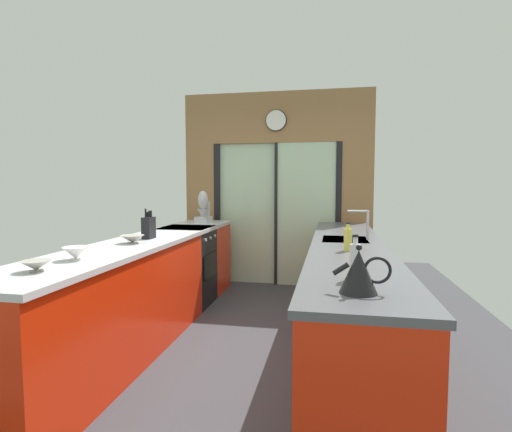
% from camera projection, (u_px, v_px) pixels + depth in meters
% --- Properties ---
extents(ground_plane, '(5.04, 7.60, 0.02)m').
position_uv_depth(ground_plane, '(251.00, 329.00, 3.89)').
color(ground_plane, '#38383D').
extents(back_wall_unit, '(2.64, 0.12, 2.70)m').
position_uv_depth(back_wall_unit, '(276.00, 177.00, 5.54)').
color(back_wall_unit, olive).
rests_on(back_wall_unit, ground_plane).
extents(left_counter_run, '(0.62, 3.80, 0.92)m').
position_uv_depth(left_counter_run, '(142.00, 290.00, 3.57)').
color(left_counter_run, red).
rests_on(left_counter_run, ground_plane).
extents(right_counter_run, '(0.62, 3.80, 0.92)m').
position_uv_depth(right_counter_run, '(347.00, 296.00, 3.39)').
color(right_counter_run, red).
rests_on(right_counter_run, ground_plane).
extents(sink_faucet, '(0.19, 0.02, 0.27)m').
position_uv_depth(sink_faucet, '(364.00, 220.00, 3.56)').
color(sink_faucet, '#B7BABC').
rests_on(sink_faucet, right_counter_run).
extents(oven_range, '(0.60, 0.60, 0.92)m').
position_uv_depth(oven_range, '(187.00, 266.00, 4.66)').
color(oven_range, black).
rests_on(oven_range, ground_plane).
extents(mixing_bowl_near, '(0.16, 0.16, 0.06)m').
position_uv_depth(mixing_bowl_near, '(36.00, 266.00, 2.25)').
color(mixing_bowl_near, gray).
rests_on(mixing_bowl_near, left_counter_run).
extents(mixing_bowl_mid, '(0.17, 0.17, 0.09)m').
position_uv_depth(mixing_bowl_mid, '(76.00, 253.00, 2.60)').
color(mixing_bowl_mid, silver).
rests_on(mixing_bowl_mid, left_counter_run).
extents(mixing_bowl_far, '(0.20, 0.20, 0.07)m').
position_uv_depth(mixing_bowl_far, '(132.00, 239.00, 3.34)').
color(mixing_bowl_far, gray).
rests_on(mixing_bowl_far, left_counter_run).
extents(knife_block, '(0.08, 0.14, 0.28)m').
position_uv_depth(knife_block, '(149.00, 227.00, 3.64)').
color(knife_block, black).
rests_on(knife_block, left_counter_run).
extents(stand_mixer, '(0.17, 0.27, 0.42)m').
position_uv_depth(stand_mixer, '(203.00, 210.00, 5.19)').
color(stand_mixer, '#B7BABC').
rests_on(stand_mixer, left_counter_run).
extents(kettle, '(0.26, 0.17, 0.22)m').
position_uv_depth(kettle, '(359.00, 271.00, 1.80)').
color(kettle, black).
rests_on(kettle, right_counter_run).
extents(soap_bottle_near, '(0.06, 0.06, 0.24)m').
position_uv_depth(soap_bottle_near, '(355.00, 260.00, 2.07)').
color(soap_bottle_near, silver).
rests_on(soap_bottle_near, right_counter_run).
extents(soap_bottle_far, '(0.06, 0.06, 0.22)m').
position_uv_depth(soap_bottle_far, '(348.00, 239.00, 2.96)').
color(soap_bottle_far, '#D1CC4C').
rests_on(soap_bottle_far, right_counter_run).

